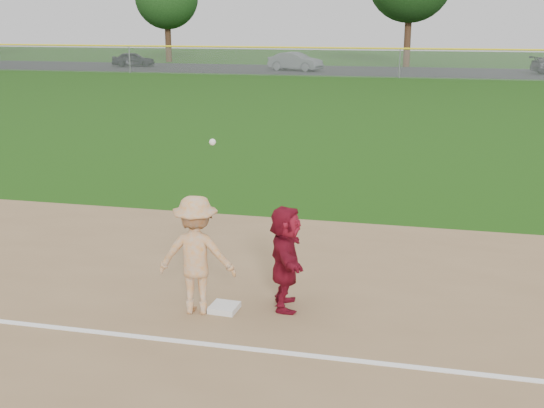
% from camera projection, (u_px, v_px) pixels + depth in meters
% --- Properties ---
extents(ground, '(160.00, 160.00, 0.00)m').
position_uv_depth(ground, '(247.00, 322.00, 9.44)').
color(ground, '#1A450D').
rests_on(ground, ground).
extents(foul_line, '(60.00, 0.10, 0.01)m').
position_uv_depth(foul_line, '(231.00, 347.00, 8.68)').
color(foul_line, white).
rests_on(foul_line, infield_dirt).
extents(parking_asphalt, '(120.00, 10.00, 0.01)m').
position_uv_depth(parking_asphalt, '(403.00, 72.00, 52.62)').
color(parking_asphalt, black).
rests_on(parking_asphalt, ground).
extents(first_base, '(0.41, 0.41, 0.09)m').
position_uv_depth(first_base, '(224.00, 308.00, 9.76)').
color(first_base, silver).
rests_on(first_base, infield_dirt).
extents(base_runner, '(0.76, 1.48, 1.53)m').
position_uv_depth(base_runner, '(286.00, 257.00, 9.68)').
color(base_runner, maroon).
rests_on(base_runner, infield_dirt).
extents(car_left, '(3.81, 2.35, 1.21)m').
position_uv_depth(car_left, '(133.00, 59.00, 57.67)').
color(car_left, black).
rests_on(car_left, parking_asphalt).
extents(car_mid, '(4.53, 2.67, 1.41)m').
position_uv_depth(car_mid, '(295.00, 61.00, 53.32)').
color(car_mid, '#5B5E63').
rests_on(car_mid, parking_asphalt).
extents(first_base_play, '(1.16, 0.75, 2.51)m').
position_uv_depth(first_base_play, '(197.00, 255.00, 9.53)').
color(first_base_play, '#B1B1B3').
rests_on(first_base_play, infield_dirt).
extents(outfield_fence, '(110.00, 0.12, 110.00)m').
position_uv_depth(outfield_fence, '(400.00, 49.00, 46.47)').
color(outfield_fence, '#999EA0').
rests_on(outfield_fence, ground).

